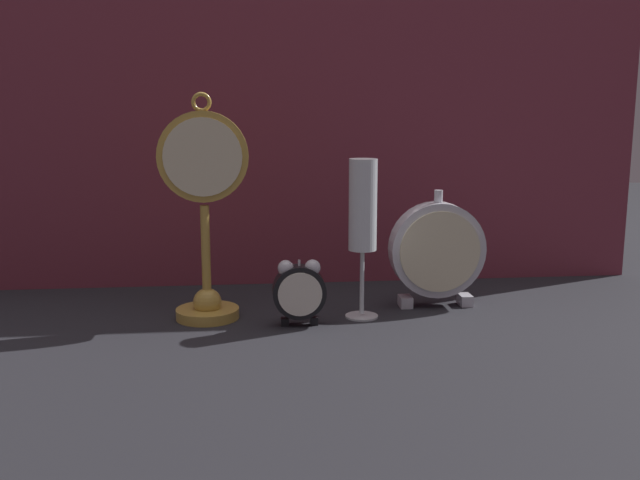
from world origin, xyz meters
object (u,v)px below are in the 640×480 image
at_px(mantel_clock_silver, 437,251).
at_px(champagne_flute, 363,215).
at_px(alarm_clock_twin_bell, 299,289).
at_px(pocket_watch_on_stand, 205,217).

bearing_deg(mantel_clock_silver, champagne_flute, -159.14).
distance_m(alarm_clock_twin_bell, mantel_clock_silver, 0.25).
height_order(alarm_clock_twin_bell, mantel_clock_silver, mantel_clock_silver).
xyz_separation_m(alarm_clock_twin_bell, mantel_clock_silver, (0.23, 0.08, 0.04)).
distance_m(alarm_clock_twin_bell, champagne_flute, 0.15).
xyz_separation_m(alarm_clock_twin_bell, champagne_flute, (0.10, 0.03, 0.11)).
bearing_deg(mantel_clock_silver, pocket_watch_on_stand, -175.04).
height_order(pocket_watch_on_stand, alarm_clock_twin_bell, pocket_watch_on_stand).
height_order(mantel_clock_silver, champagne_flute, champagne_flute).
bearing_deg(pocket_watch_on_stand, mantel_clock_silver, 4.96).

